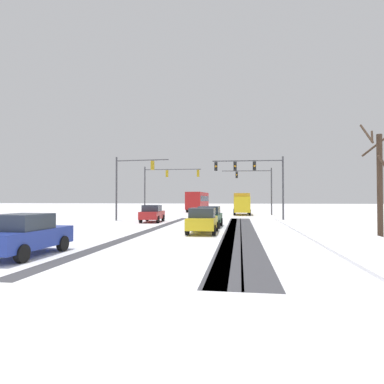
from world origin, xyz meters
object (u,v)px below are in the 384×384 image
(traffic_signal_near_right, at_px, (254,173))
(car_red_lead, at_px, (152,213))
(car_dark_green_second, at_px, (209,217))
(box_truck_delivery, at_px, (242,203))
(bare_tree_sidewalk_near, at_px, (379,180))
(traffic_signal_far_left, at_px, (165,180))
(bus_oncoming, at_px, (198,200))
(traffic_signal_far_right, at_px, (257,183))
(car_yellow_cab_third, at_px, (203,220))
(traffic_signal_near_left, at_px, (130,177))
(car_blue_fourth, at_px, (25,235))

(traffic_signal_near_right, bearing_deg, car_red_lead, -161.15)
(traffic_signal_near_right, relative_size, car_dark_green_second, 1.73)
(car_dark_green_second, relative_size, box_truck_delivery, 0.56)
(car_red_lead, bearing_deg, bare_tree_sidewalk_near, -32.02)
(traffic_signal_far_left, xyz_separation_m, bare_tree_sidewalk_near, (17.76, -21.75, -1.42))
(car_dark_green_second, height_order, bus_oncoming, bus_oncoming)
(bare_tree_sidewalk_near, bearing_deg, bus_oncoming, 112.44)
(traffic_signal_far_right, bearing_deg, car_yellow_cab_third, -100.88)
(traffic_signal_far_left, distance_m, traffic_signal_near_left, 10.26)
(traffic_signal_near_left, distance_m, car_red_lead, 4.69)
(traffic_signal_near_left, height_order, box_truck_delivery, traffic_signal_near_left)
(traffic_signal_near_right, height_order, car_red_lead, traffic_signal_near_right)
(traffic_signal_near_right, xyz_separation_m, box_truck_delivery, (-1.19, 12.92, -3.19))
(bare_tree_sidewalk_near, bearing_deg, traffic_signal_far_right, 102.25)
(traffic_signal_far_right, relative_size, car_red_lead, 1.64)
(traffic_signal_far_right, relative_size, car_blue_fourth, 1.67)
(traffic_signal_far_left, bearing_deg, bare_tree_sidewalk_near, -50.77)
(car_dark_green_second, bearing_deg, bus_oncoming, 98.98)
(traffic_signal_near_right, relative_size, car_yellow_cab_third, 1.75)
(traffic_signal_far_left, relative_size, traffic_signal_near_left, 1.17)
(traffic_signal_far_left, xyz_separation_m, car_blue_fourth, (1.64, -30.32, -3.89))
(traffic_signal_far_left, relative_size, bare_tree_sidewalk_near, 1.14)
(traffic_signal_far_right, relative_size, bare_tree_sidewalk_near, 1.03)
(traffic_signal_far_right, distance_m, box_truck_delivery, 3.66)
(traffic_signal_near_left, distance_m, car_yellow_cab_third, 14.30)
(traffic_signal_near_right, relative_size, bare_tree_sidewalk_near, 1.08)
(traffic_signal_near_right, xyz_separation_m, car_yellow_cab_third, (-3.82, -12.77, -4.01))
(car_dark_green_second, bearing_deg, box_truck_delivery, 82.86)
(traffic_signal_near_right, relative_size, traffic_signal_far_right, 1.05)
(bare_tree_sidewalk_near, bearing_deg, car_dark_green_second, 152.31)
(traffic_signal_near_right, bearing_deg, traffic_signal_near_left, -171.19)
(box_truck_delivery, bearing_deg, traffic_signal_near_right, -84.76)
(traffic_signal_near_left, xyz_separation_m, car_blue_fourth, (2.79, -20.13, -3.59))
(car_yellow_cab_third, bearing_deg, car_red_lead, 122.13)
(traffic_signal_far_left, xyz_separation_m, car_red_lead, (1.52, -11.59, -3.89))
(traffic_signal_near_right, distance_m, traffic_signal_far_right, 12.08)
(box_truck_delivery, xyz_separation_m, bare_tree_sidewalk_near, (7.68, -26.40, 1.65))
(car_red_lead, xyz_separation_m, bus_oncoming, (0.92, 26.93, 1.18))
(traffic_signal_near_right, relative_size, bus_oncoming, 0.65)
(traffic_signal_near_right, distance_m, car_yellow_cab_third, 13.92)
(traffic_signal_far_left, height_order, car_blue_fourth, traffic_signal_far_left)
(traffic_signal_far_left, height_order, traffic_signal_far_right, same)
(traffic_signal_far_right, bearing_deg, car_blue_fourth, -107.24)
(traffic_signal_near_left, xyz_separation_m, car_dark_green_second, (8.60, -6.15, -3.59))
(traffic_signal_far_right, xyz_separation_m, car_blue_fourth, (-10.58, -34.09, -3.66))
(car_red_lead, height_order, car_dark_green_second, same)
(traffic_signal_far_right, bearing_deg, traffic_signal_near_left, -133.76)
(traffic_signal_near_right, distance_m, car_red_lead, 11.05)
(traffic_signal_near_right, xyz_separation_m, bare_tree_sidewalk_near, (6.49, -13.48, -1.54))
(car_dark_green_second, relative_size, bare_tree_sidewalk_near, 0.62)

